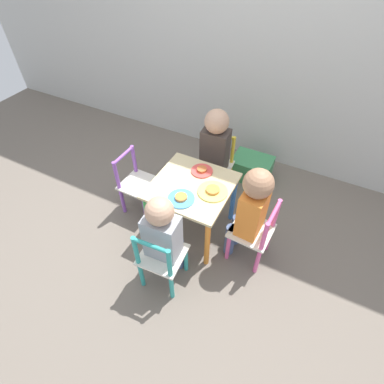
{
  "coord_description": "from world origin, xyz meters",
  "views": [
    {
      "loc": [
        0.65,
        -1.27,
        1.82
      ],
      "look_at": [
        0.0,
        0.0,
        0.39
      ],
      "focal_mm": 28.0,
      "sensor_mm": 36.0,
      "label": 1
    }
  ],
  "objects_px": {
    "chair_purple": "(137,184)",
    "child_back": "(214,148)",
    "kids_table": "(192,193)",
    "plate_front": "(181,198)",
    "chair_yellow": "(216,166)",
    "storage_bin": "(251,168)",
    "plate_back": "(202,171)",
    "child_front": "(164,233)",
    "chair_pink": "(255,233)",
    "chair_teal": "(161,259)",
    "plate_right": "(213,191)",
    "child_right": "(251,207)"
  },
  "relations": [
    {
      "from": "plate_front",
      "to": "child_back",
      "type": "bearing_deg",
      "value": 92.47
    },
    {
      "from": "storage_bin",
      "to": "chair_purple",
      "type": "bearing_deg",
      "value": -131.4
    },
    {
      "from": "chair_purple",
      "to": "child_back",
      "type": "bearing_deg",
      "value": -46.95
    },
    {
      "from": "kids_table",
      "to": "chair_teal",
      "type": "relative_size",
      "value": 1.02
    },
    {
      "from": "chair_pink",
      "to": "chair_purple",
      "type": "xyz_separation_m",
      "value": [
        -0.95,
        0.03,
        0.0
      ]
    },
    {
      "from": "chair_yellow",
      "to": "chair_purple",
      "type": "height_order",
      "value": "same"
    },
    {
      "from": "kids_table",
      "to": "plate_back",
      "type": "xyz_separation_m",
      "value": [
        0.0,
        0.15,
        0.09
      ]
    },
    {
      "from": "kids_table",
      "to": "plate_right",
      "type": "distance_m",
      "value": 0.17
    },
    {
      "from": "child_back",
      "to": "chair_pink",
      "type": "bearing_deg",
      "value": -44.98
    },
    {
      "from": "chair_purple",
      "to": "child_back",
      "type": "xyz_separation_m",
      "value": [
        0.45,
        0.41,
        0.23
      ]
    },
    {
      "from": "plate_front",
      "to": "child_front",
      "type": "bearing_deg",
      "value": -84.14
    },
    {
      "from": "child_front",
      "to": "chair_pink",
      "type": "bearing_deg",
      "value": -142.97
    },
    {
      "from": "child_front",
      "to": "chair_yellow",
      "type": "bearing_deg",
      "value": -90.21
    },
    {
      "from": "kids_table",
      "to": "chair_yellow",
      "type": "xyz_separation_m",
      "value": [
        -0.03,
        0.47,
        -0.13
      ]
    },
    {
      "from": "chair_yellow",
      "to": "child_back",
      "type": "relative_size",
      "value": 0.65
    },
    {
      "from": "child_front",
      "to": "child_back",
      "type": "distance_m",
      "value": 0.83
    },
    {
      "from": "chair_purple",
      "to": "child_right",
      "type": "height_order",
      "value": "child_right"
    },
    {
      "from": "kids_table",
      "to": "chair_pink",
      "type": "bearing_deg",
      "value": -3.29
    },
    {
      "from": "chair_yellow",
      "to": "chair_pink",
      "type": "height_order",
      "value": "same"
    },
    {
      "from": "chair_teal",
      "to": "plate_front",
      "type": "relative_size",
      "value": 2.95
    },
    {
      "from": "chair_pink",
      "to": "plate_back",
      "type": "distance_m",
      "value": 0.55
    },
    {
      "from": "chair_purple",
      "to": "plate_front",
      "type": "xyz_separation_m",
      "value": [
        0.47,
        -0.16,
        0.22
      ]
    },
    {
      "from": "child_back",
      "to": "chair_teal",
      "type": "bearing_deg",
      "value": -89.79
    },
    {
      "from": "chair_pink",
      "to": "storage_bin",
      "type": "relative_size",
      "value": 1.51
    },
    {
      "from": "kids_table",
      "to": "plate_right",
      "type": "xyz_separation_m",
      "value": [
        0.15,
        0.0,
        0.09
      ]
    },
    {
      "from": "kids_table",
      "to": "chair_purple",
      "type": "distance_m",
      "value": 0.49
    },
    {
      "from": "chair_teal",
      "to": "chair_purple",
      "type": "height_order",
      "value": "same"
    },
    {
      "from": "child_back",
      "to": "plate_back",
      "type": "height_order",
      "value": "child_back"
    },
    {
      "from": "kids_table",
      "to": "chair_purple",
      "type": "bearing_deg",
      "value": 179.17
    },
    {
      "from": "kids_table",
      "to": "child_front",
      "type": "bearing_deg",
      "value": -86.25
    },
    {
      "from": "kids_table",
      "to": "chair_yellow",
      "type": "distance_m",
      "value": 0.49
    },
    {
      "from": "child_right",
      "to": "storage_bin",
      "type": "distance_m",
      "value": 0.9
    },
    {
      "from": "kids_table",
      "to": "chair_teal",
      "type": "distance_m",
      "value": 0.49
    },
    {
      "from": "plate_back",
      "to": "storage_bin",
      "type": "height_order",
      "value": "plate_back"
    },
    {
      "from": "child_back",
      "to": "chair_yellow",
      "type": "bearing_deg",
      "value": 90.0
    },
    {
      "from": "chair_purple",
      "to": "kids_table",
      "type": "bearing_deg",
      "value": -90.0
    },
    {
      "from": "child_front",
      "to": "storage_bin",
      "type": "xyz_separation_m",
      "value": [
        0.17,
        1.18,
        -0.33
      ]
    },
    {
      "from": "chair_teal",
      "to": "plate_back",
      "type": "xyz_separation_m",
      "value": [
        -0.03,
        0.62,
        0.22
      ]
    },
    {
      "from": "chair_purple",
      "to": "child_back",
      "type": "relative_size",
      "value": 0.65
    },
    {
      "from": "chair_teal",
      "to": "chair_yellow",
      "type": "bearing_deg",
      "value": -90.2
    },
    {
      "from": "chair_teal",
      "to": "child_back",
      "type": "xyz_separation_m",
      "value": [
        -0.06,
        0.89,
        0.23
      ]
    },
    {
      "from": "child_right",
      "to": "plate_right",
      "type": "relative_size",
      "value": 3.89
    },
    {
      "from": "kids_table",
      "to": "chair_pink",
      "type": "distance_m",
      "value": 0.49
    },
    {
      "from": "plate_right",
      "to": "storage_bin",
      "type": "relative_size",
      "value": 0.58
    },
    {
      "from": "chair_purple",
      "to": "child_right",
      "type": "distance_m",
      "value": 0.92
    },
    {
      "from": "chair_purple",
      "to": "plate_right",
      "type": "relative_size",
      "value": 2.6
    },
    {
      "from": "child_right",
      "to": "kids_table",
      "type": "bearing_deg",
      "value": -90.0
    },
    {
      "from": "plate_front",
      "to": "kids_table",
      "type": "bearing_deg",
      "value": 90.0
    },
    {
      "from": "chair_yellow",
      "to": "child_right",
      "type": "bearing_deg",
      "value": -51.69
    },
    {
      "from": "chair_yellow",
      "to": "storage_bin",
      "type": "height_order",
      "value": "chair_yellow"
    }
  ]
}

